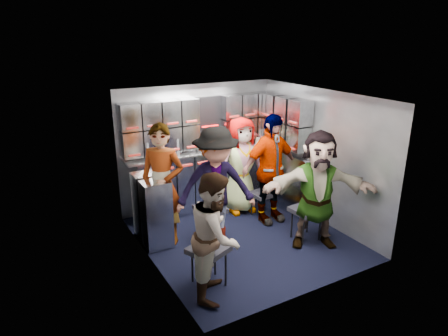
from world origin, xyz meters
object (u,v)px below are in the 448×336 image
jump_seat_center (235,185)px  attendant_arc_d (270,169)px  attendant_arc_a (216,235)px  jump_seat_mid_right (263,195)px  attendant_standing (162,185)px  jump_seat_mid_left (210,210)px  jump_seat_near_left (209,251)px  attendant_arc_e (317,190)px  attendant_arc_b (216,187)px  jump_seat_near_right (307,212)px  attendant_arc_c (241,165)px

jump_seat_center → attendant_arc_d: (0.19, -0.73, 0.48)m
jump_seat_center → attendant_arc_a: attendant_arc_a is taller
jump_seat_mid_right → attendant_standing: bearing=-179.9°
jump_seat_mid_left → attendant_arc_a: attendant_arc_a is taller
jump_seat_near_left → attendant_arc_e: size_ratio=0.33×
jump_seat_near_left → attendant_arc_b: attendant_arc_b is taller
jump_seat_mid_left → attendant_arc_e: size_ratio=0.29×
attendant_arc_d → attendant_arc_b: bearing=-170.8°
attendant_standing → attendant_arc_d: (1.72, -0.18, -0.00)m
attendant_standing → jump_seat_center: bearing=61.3°
attendant_arc_d → jump_seat_near_left: bearing=-149.2°
jump_seat_mid_left → attendant_arc_e: bearing=-37.3°
attendant_arc_d → attendant_arc_e: 0.96m
jump_seat_near_right → attendant_arc_a: (-1.75, -0.48, 0.31)m
jump_seat_center → attendant_arc_a: (-1.44, -1.98, 0.35)m
jump_seat_mid_right → attendant_arc_a: attendant_arc_a is taller
jump_seat_near_left → attendant_arc_c: attendant_arc_c is taller
jump_seat_near_right → attendant_arc_d: bearing=98.8°
jump_seat_center → attendant_arc_c: size_ratio=0.28×
jump_seat_mid_left → attendant_arc_c: attendant_arc_c is taller
attendant_standing → attendant_arc_d: size_ratio=1.00×
jump_seat_near_right → attendant_arc_b: bearing=155.3°
jump_seat_center → attendant_arc_c: (-0.00, -0.18, 0.41)m
attendant_arc_b → jump_seat_mid_left: bearing=108.1°
jump_seat_mid_left → attendant_arc_b: (0.00, -0.18, 0.43)m
jump_seat_center → jump_seat_near_left: bearing=-128.7°
attendant_arc_a → attendant_arc_d: bearing=-17.4°
jump_seat_mid_left → jump_seat_mid_right: size_ratio=1.16×
jump_seat_mid_right → attendant_arc_c: attendant_arc_c is taller
jump_seat_mid_left → attendant_standing: bearing=161.2°
jump_seat_center → attendant_arc_d: 0.89m
jump_seat_near_left → jump_seat_center: bearing=51.3°
jump_seat_mid_left → attendant_arc_e: (1.19, -0.91, 0.41)m
jump_seat_near_right → attendant_arc_c: (-0.31, 1.32, 0.37)m
attendant_arc_e → jump_seat_near_left: bearing=-147.3°
jump_seat_near_left → jump_seat_mid_right: 2.06m
attendant_arc_e → attendant_arc_c: bearing=130.5°
jump_seat_near_right → attendant_arc_e: size_ratio=0.29×
jump_seat_mid_left → jump_seat_near_right: (1.19, -0.73, 0.00)m
jump_seat_near_right → attendant_arc_b: attendant_arc_b is taller
attendant_standing → attendant_arc_e: bearing=9.8°
jump_seat_mid_left → attendant_standing: 0.81m
jump_seat_mid_left → attendant_arc_c: size_ratio=0.30×
jump_seat_mid_right → attendant_arc_e: (0.12, -1.13, 0.46)m
jump_seat_near_left → jump_seat_center: 2.31m
attendant_arc_c → attendant_arc_d: 0.59m
jump_seat_mid_right → attendant_arc_d: bearing=-90.0°
jump_seat_near_right → attendant_standing: size_ratio=0.28×
attendant_arc_c → jump_seat_mid_left: bearing=-140.7°
jump_seat_mid_right → jump_seat_near_left: bearing=-142.6°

